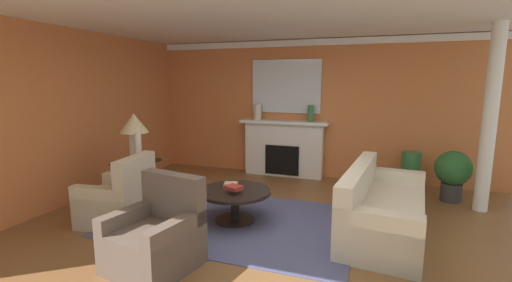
{
  "coord_description": "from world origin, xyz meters",
  "views": [
    {
      "loc": [
        1.31,
        -4.17,
        1.94
      ],
      "look_at": [
        -0.51,
        1.0,
        1.0
      ],
      "focal_mm": 24.59,
      "sensor_mm": 36.0,
      "label": 1
    }
  ],
  "objects_px": {
    "coffee_table": "(235,198)",
    "vase_mantel_left": "(258,112)",
    "fireplace": "(284,150)",
    "mantel_mirror": "(286,86)",
    "vase_tall_corner": "(410,172)",
    "sofa": "(381,210)",
    "vase_mantel_right": "(311,114)",
    "side_table": "(137,179)",
    "table_lamp": "(134,128)",
    "vase_on_side_table": "(138,148)",
    "armchair_near_window": "(119,201)",
    "armchair_facing_fireplace": "(156,239)",
    "potted_plant": "(453,172)"
  },
  "relations": [
    {
      "from": "fireplace",
      "to": "vase_tall_corner",
      "type": "distance_m",
      "value": 2.42
    },
    {
      "from": "armchair_near_window",
      "to": "vase_on_side_table",
      "type": "distance_m",
      "value": 0.88
    },
    {
      "from": "mantel_mirror",
      "to": "vase_mantel_right",
      "type": "xyz_separation_m",
      "value": [
        0.55,
        -0.17,
        -0.52
      ]
    },
    {
      "from": "armchair_near_window",
      "to": "table_lamp",
      "type": "distance_m",
      "value": 1.2
    },
    {
      "from": "potted_plant",
      "to": "vase_on_side_table",
      "type": "bearing_deg",
      "value": -157.37
    },
    {
      "from": "coffee_table",
      "to": "vase_on_side_table",
      "type": "xyz_separation_m",
      "value": [
        -1.6,
        0.03,
        0.6
      ]
    },
    {
      "from": "table_lamp",
      "to": "mantel_mirror",
      "type": "bearing_deg",
      "value": 55.32
    },
    {
      "from": "coffee_table",
      "to": "vase_mantel_left",
      "type": "xyz_separation_m",
      "value": [
        -0.54,
        2.52,
        0.97
      ]
    },
    {
      "from": "table_lamp",
      "to": "armchair_near_window",
      "type": "bearing_deg",
      "value": -70.6
    },
    {
      "from": "armchair_facing_fireplace",
      "to": "vase_on_side_table",
      "type": "bearing_deg",
      "value": 132.12
    },
    {
      "from": "side_table",
      "to": "potted_plant",
      "type": "relative_size",
      "value": 0.84
    },
    {
      "from": "vase_mantel_left",
      "to": "vase_mantel_right",
      "type": "bearing_deg",
      "value": 0.0
    },
    {
      "from": "mantel_mirror",
      "to": "vase_tall_corner",
      "type": "xyz_separation_m",
      "value": [
        2.4,
        -0.42,
        -1.47
      ]
    },
    {
      "from": "armchair_facing_fireplace",
      "to": "side_table",
      "type": "bearing_deg",
      "value": 132.95
    },
    {
      "from": "fireplace",
      "to": "vase_on_side_table",
      "type": "relative_size",
      "value": 3.79
    },
    {
      "from": "fireplace",
      "to": "coffee_table",
      "type": "distance_m",
      "value": 2.58
    },
    {
      "from": "mantel_mirror",
      "to": "vase_on_side_table",
      "type": "height_order",
      "value": "mantel_mirror"
    },
    {
      "from": "fireplace",
      "to": "coffee_table",
      "type": "height_order",
      "value": "fireplace"
    },
    {
      "from": "sofa",
      "to": "armchair_near_window",
      "type": "relative_size",
      "value": 2.3
    },
    {
      "from": "coffee_table",
      "to": "potted_plant",
      "type": "distance_m",
      "value": 3.59
    },
    {
      "from": "armchair_near_window",
      "to": "vase_tall_corner",
      "type": "relative_size",
      "value": 1.33
    },
    {
      "from": "vase_mantel_left",
      "to": "vase_tall_corner",
      "type": "bearing_deg",
      "value": -4.85
    },
    {
      "from": "table_lamp",
      "to": "vase_tall_corner",
      "type": "bearing_deg",
      "value": 27.03
    },
    {
      "from": "sofa",
      "to": "vase_on_side_table",
      "type": "distance_m",
      "value": 3.59
    },
    {
      "from": "vase_mantel_right",
      "to": "coffee_table",
      "type": "bearing_deg",
      "value": -102.47
    },
    {
      "from": "table_lamp",
      "to": "vase_mantel_right",
      "type": "xyz_separation_m",
      "value": [
        2.31,
        2.37,
        0.09
      ]
    },
    {
      "from": "coffee_table",
      "to": "vase_tall_corner",
      "type": "distance_m",
      "value": 3.31
    },
    {
      "from": "side_table",
      "to": "table_lamp",
      "type": "bearing_deg",
      "value": 0.0
    },
    {
      "from": "armchair_near_window",
      "to": "vase_mantel_left",
      "type": "xyz_separation_m",
      "value": [
        0.95,
        3.09,
        1.0
      ]
    },
    {
      "from": "mantel_mirror",
      "to": "vase_mantel_right",
      "type": "bearing_deg",
      "value": -17.18
    },
    {
      "from": "table_lamp",
      "to": "vase_on_side_table",
      "type": "height_order",
      "value": "table_lamp"
    },
    {
      "from": "fireplace",
      "to": "armchair_facing_fireplace",
      "type": "xyz_separation_m",
      "value": [
        -0.31,
        -3.97,
        -0.24
      ]
    },
    {
      "from": "vase_on_side_table",
      "to": "mantel_mirror",
      "type": "bearing_deg",
      "value": 58.86
    },
    {
      "from": "table_lamp",
      "to": "vase_mantel_right",
      "type": "distance_m",
      "value": 3.31
    },
    {
      "from": "armchair_near_window",
      "to": "vase_tall_corner",
      "type": "xyz_separation_m",
      "value": [
        3.9,
        2.84,
        0.05
      ]
    },
    {
      "from": "fireplace",
      "to": "vase_on_side_table",
      "type": "distance_m",
      "value": 3.03
    },
    {
      "from": "fireplace",
      "to": "vase_tall_corner",
      "type": "relative_size",
      "value": 2.52
    },
    {
      "from": "armchair_facing_fireplace",
      "to": "coffee_table",
      "type": "height_order",
      "value": "armchair_facing_fireplace"
    },
    {
      "from": "armchair_near_window",
      "to": "vase_mantel_right",
      "type": "relative_size",
      "value": 2.89
    },
    {
      "from": "sofa",
      "to": "coffee_table",
      "type": "height_order",
      "value": "sofa"
    },
    {
      "from": "vase_on_side_table",
      "to": "potted_plant",
      "type": "relative_size",
      "value": 0.57
    },
    {
      "from": "armchair_near_window",
      "to": "vase_mantel_right",
      "type": "distance_m",
      "value": 3.84
    },
    {
      "from": "armchair_facing_fireplace",
      "to": "side_table",
      "type": "height_order",
      "value": "armchair_facing_fireplace"
    },
    {
      "from": "armchair_facing_fireplace",
      "to": "vase_mantel_left",
      "type": "distance_m",
      "value": 4.05
    },
    {
      "from": "sofa",
      "to": "vase_mantel_right",
      "type": "distance_m",
      "value": 2.81
    },
    {
      "from": "armchair_facing_fireplace",
      "to": "vase_tall_corner",
      "type": "xyz_separation_m",
      "value": [
        2.71,
        3.67,
        0.05
      ]
    },
    {
      "from": "mantel_mirror",
      "to": "side_table",
      "type": "bearing_deg",
      "value": -124.68
    },
    {
      "from": "vase_mantel_right",
      "to": "vase_tall_corner",
      "type": "distance_m",
      "value": 2.09
    },
    {
      "from": "armchair_facing_fireplace",
      "to": "vase_on_side_table",
      "type": "relative_size",
      "value": 2.0
    },
    {
      "from": "vase_tall_corner",
      "to": "table_lamp",
      "type": "bearing_deg",
      "value": -152.97
    }
  ]
}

